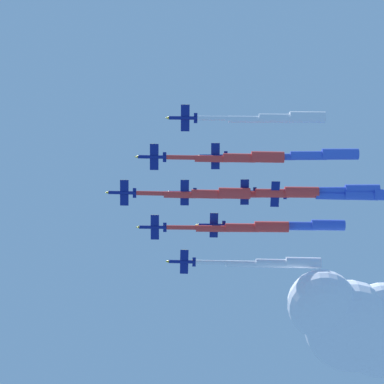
# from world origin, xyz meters

# --- Properties ---
(jet_lead) EXTENTS (30.90, 37.54, 3.77)m
(jet_lead) POSITION_xyz_m (2.77, -3.27, 144.18)
(jet_lead) COLOR navy
(jet_port_inner) EXTENTS (30.99, 38.04, 3.70)m
(jet_port_inner) POSITION_xyz_m (-0.43, -18.60, 143.99)
(jet_port_inner) COLOR navy
(jet_starboard_inner) EXTENTS (32.51, 40.31, 3.70)m
(jet_starboard_inner) POSITION_xyz_m (19.22, -5.06, 144.90)
(jet_starboard_inner) COLOR navy
(jet_port_mid) EXTENTS (32.18, 39.84, 3.75)m
(jet_port_mid) POSITION_xyz_m (15.66, -19.69, 144.75)
(jet_port_mid) COLOR navy
(jet_starboard_mid) EXTENTS (32.54, 40.53, 3.71)m
(jet_starboard_mid) POSITION_xyz_m (-2.73, -35.18, 146.37)
(jet_starboard_mid) COLOR navy
(jet_port_outer) EXTENTS (33.94, 41.20, 3.70)m
(jet_port_outer) POSITION_xyz_m (35.46, -5.61, 144.61)
(jet_port_outer) COLOR navy
(jet_starboard_outer) EXTENTS (33.05, 42.00, 3.78)m
(jet_starboard_outer) POSITION_xyz_m (12.93, -36.05, 145.43)
(jet_starboard_outer) COLOR navy
(jet_trail_port) EXTENTS (32.21, 39.78, 3.69)m
(jet_trail_port) POSITION_xyz_m (31.04, -19.64, 147.07)
(jet_trail_port) COLOR navy
(jet_trail_starboard) EXTENTS (31.79, 40.58, 3.72)m
(jet_trail_starboard) POSITION_xyz_m (27.46, -35.08, 145.78)
(jet_trail_starboard) COLOR navy
(jet_tail_end) EXTENTS (32.19, 38.94, 3.71)m
(jet_tail_end) POSITION_xyz_m (33.68, -41.52, 144.11)
(jet_tail_end) COLOR navy
(cloud_puff) EXTENTS (46.33, 35.84, 32.29)m
(cloud_puff) POSITION_xyz_m (66.54, -14.36, 139.03)
(cloud_puff) COLOR white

